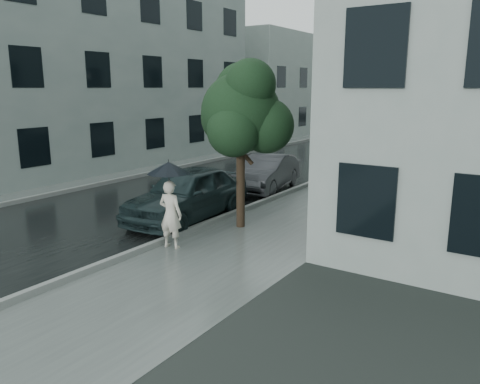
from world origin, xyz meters
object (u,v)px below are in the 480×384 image
Objects in this scene: pedestrian at (171,214)px; street_tree at (242,112)px; car_near at (187,193)px; car_far at (267,172)px; lamp_post at (341,114)px.

street_tree reaches higher than pedestrian.
car_far is (-0.10, 4.85, -0.11)m from car_near.
street_tree is 1.13× the size of car_far.
car_far is (-1.86, 4.56, -2.54)m from street_tree.
street_tree is at bearing -77.05° from car_far.
pedestrian is 7.21m from car_far.
pedestrian is at bearing -62.25° from car_near.
car_far is (-1.00, -4.79, -2.03)m from lamp_post.
pedestrian is 0.37× the size of car_near.
street_tree is 0.98× the size of lamp_post.
lamp_post is at bearing 95.20° from street_tree.
lamp_post is at bearing 68.99° from car_far.
pedestrian is at bearing -92.92° from lamp_post.
lamp_post reaches higher than pedestrian.
street_tree is at bearing -107.33° from pedestrian.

